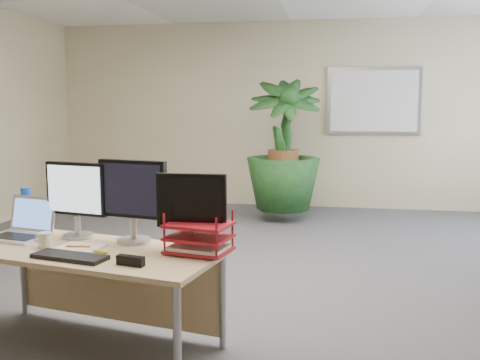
% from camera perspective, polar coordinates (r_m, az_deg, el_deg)
% --- Properties ---
extents(floor, '(8.00, 8.00, 0.00)m').
position_cam_1_polar(floor, '(4.23, 0.21, -12.69)').
color(floor, '#48484D').
rests_on(floor, ground).
extents(back_wall, '(7.00, 0.04, 2.70)m').
position_cam_1_polar(back_wall, '(7.92, 5.26, 6.91)').
color(back_wall, tan).
rests_on(back_wall, floor).
extents(whiteboard, '(1.30, 0.04, 0.95)m').
position_cam_1_polar(whiteboard, '(7.88, 14.08, 8.16)').
color(whiteboard, '#A2A3A7').
rests_on(whiteboard, back_wall).
extents(desk, '(1.75, 0.99, 0.63)m').
position_cam_1_polar(desk, '(3.48, -15.22, -8.80)').
color(desk, tan).
rests_on(desk, floor).
extents(floor_plant, '(0.95, 0.95, 1.50)m').
position_cam_1_polar(floor_plant, '(6.90, 4.63, 1.77)').
color(floor_plant, '#143715').
rests_on(floor_plant, floor).
extents(monitor_left, '(0.44, 0.20, 0.49)m').
position_cam_1_polar(monitor_left, '(3.63, -17.06, -1.51)').
color(monitor_left, '#A6A5AA').
rests_on(monitor_left, desk).
extents(monitor_right, '(0.47, 0.21, 0.52)m').
position_cam_1_polar(monitor_right, '(3.41, -11.38, -1.63)').
color(monitor_right, '#A6A5AA').
rests_on(monitor_right, desk).
extents(monitor_dark, '(0.42, 0.19, 0.46)m').
position_cam_1_polar(monitor_dark, '(3.16, -5.18, -2.85)').
color(monitor_dark, '#A6A5AA').
rests_on(monitor_dark, desk).
extents(laptop, '(0.41, 0.37, 0.26)m').
position_cam_1_polar(laptop, '(3.80, -22.10, -4.73)').
color(laptop, silver).
rests_on(laptop, desk).
extents(keyboard, '(0.46, 0.23, 0.02)m').
position_cam_1_polar(keyboard, '(3.19, -17.70, -7.78)').
color(keyboard, black).
rests_on(keyboard, desk).
extents(coffee_mug, '(0.12, 0.08, 0.09)m').
position_cam_1_polar(coffee_mug, '(3.48, -20.11, -6.03)').
color(coffee_mug, silver).
rests_on(coffee_mug, desk).
extents(spiral_notebook, '(0.28, 0.22, 0.01)m').
position_cam_1_polar(spiral_notebook, '(3.40, -16.67, -6.89)').
color(spiral_notebook, white).
rests_on(spiral_notebook, desk).
extents(orange_pen, '(0.15, 0.03, 0.01)m').
position_cam_1_polar(orange_pen, '(3.38, -16.88, -6.79)').
color(orange_pen, orange).
rests_on(orange_pen, spiral_notebook).
extents(yellow_highlighter, '(0.12, 0.05, 0.02)m').
position_cam_1_polar(yellow_highlighter, '(3.27, -14.78, -7.37)').
color(yellow_highlighter, yellow).
rests_on(yellow_highlighter, desk).
extents(water_bottle, '(0.08, 0.08, 0.30)m').
position_cam_1_polar(water_bottle, '(3.99, -21.79, -2.95)').
color(water_bottle, silver).
rests_on(water_bottle, desk).
extents(letter_tray, '(0.40, 0.34, 0.17)m').
position_cam_1_polar(letter_tray, '(3.16, -4.39, -6.38)').
color(letter_tray, maroon).
rests_on(letter_tray, desk).
extents(stapler, '(0.16, 0.07, 0.05)m').
position_cam_1_polar(stapler, '(2.98, -11.60, -8.42)').
color(stapler, black).
rests_on(stapler, desk).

